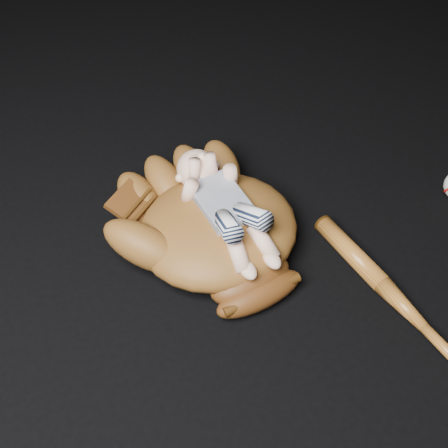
% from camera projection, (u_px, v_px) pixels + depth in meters
% --- Properties ---
extents(baseball_glove, '(0.43, 0.49, 0.15)m').
position_uv_depth(baseball_glove, '(218.00, 223.00, 1.19)').
color(baseball_glove, brown).
rests_on(baseball_glove, ground).
extents(newborn_baby, '(0.17, 0.35, 0.14)m').
position_uv_depth(newborn_baby, '(228.00, 208.00, 1.15)').
color(newborn_baby, beige).
rests_on(newborn_baby, baseball_glove).
extents(baseball_bat, '(0.05, 0.44, 0.04)m').
position_uv_depth(baseball_bat, '(390.00, 293.00, 1.14)').
color(baseball_bat, '#98571D').
rests_on(baseball_bat, ground).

